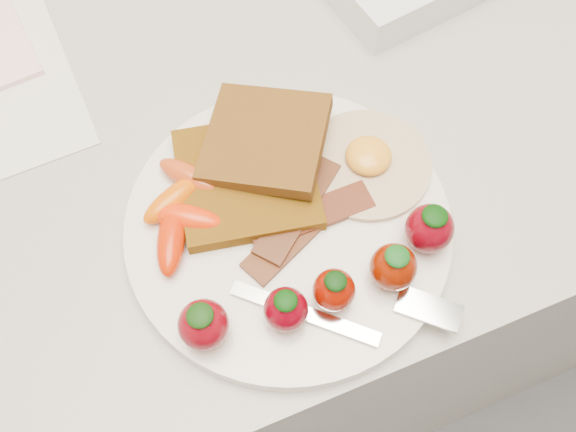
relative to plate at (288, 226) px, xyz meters
name	(u,v)px	position (x,y,z in m)	size (l,w,h in m)	color
counter	(258,267)	(0.01, 0.16, -0.46)	(2.00, 0.60, 0.90)	gray
plate	(288,226)	(0.00, 0.00, 0.00)	(0.27, 0.27, 0.02)	silver
toast_lower	(247,179)	(-0.02, 0.05, 0.02)	(0.11, 0.11, 0.01)	#472B08
toast_upper	(265,139)	(0.01, 0.07, 0.03)	(0.10, 0.10, 0.01)	#4B240C
fried_egg	(367,162)	(0.08, 0.02, 0.01)	(0.14, 0.14, 0.02)	beige
bacon_strips	(302,218)	(0.01, 0.00, 0.01)	(0.12, 0.10, 0.01)	black
baby_carrots	(180,210)	(-0.08, 0.04, 0.02)	(0.08, 0.11, 0.02)	#D85200
strawberries	(334,280)	(0.01, -0.07, 0.03)	(0.23, 0.06, 0.05)	#6A030D
fork	(361,311)	(0.02, -0.09, 0.01)	(0.16, 0.10, 0.00)	silver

